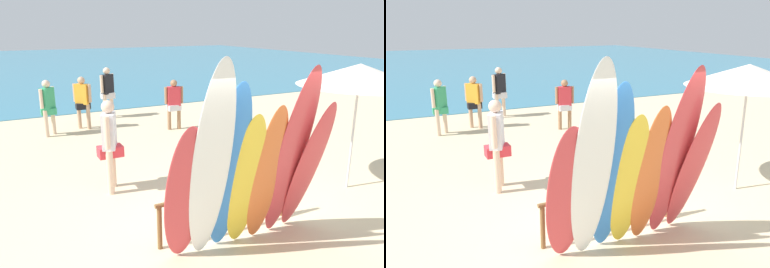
% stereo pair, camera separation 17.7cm
% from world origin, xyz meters
% --- Properties ---
extents(ground, '(60.00, 60.00, 0.00)m').
position_xyz_m(ground, '(0.00, 14.00, 0.00)').
color(ground, beige).
extents(ocean_water, '(60.00, 40.00, 0.02)m').
position_xyz_m(ocean_water, '(0.00, 29.34, 0.01)').
color(ocean_water, teal).
rests_on(ocean_water, ground).
extents(surfboard_rack, '(2.30, 0.07, 0.70)m').
position_xyz_m(surfboard_rack, '(0.00, 0.00, 0.53)').
color(surfboard_rack, brown).
rests_on(surfboard_rack, ground).
extents(surfboard_red_0, '(0.58, 0.61, 1.96)m').
position_xyz_m(surfboard_red_0, '(-0.94, -0.50, 0.98)').
color(surfboard_red_0, '#D13D42').
rests_on(surfboard_red_0, ground).
extents(surfboard_white_1, '(0.58, 0.79, 2.75)m').
position_xyz_m(surfboard_white_1, '(-0.66, -0.66, 1.37)').
color(surfboard_white_1, white).
rests_on(surfboard_white_1, ground).
extents(surfboard_blue_2, '(0.56, 0.68, 2.44)m').
position_xyz_m(surfboard_blue_2, '(-0.32, -0.55, 1.22)').
color(surfboard_blue_2, '#337AD1').
rests_on(surfboard_blue_2, ground).
extents(surfboard_yellow_3, '(0.53, 0.58, 2.01)m').
position_xyz_m(surfboard_yellow_3, '(-0.04, -0.53, 1.01)').
color(surfboard_yellow_3, yellow).
rests_on(surfboard_yellow_3, ground).
extents(surfboard_orange_4, '(0.50, 0.56, 2.10)m').
position_xyz_m(surfboard_orange_4, '(0.29, -0.56, 1.05)').
color(surfboard_orange_4, orange).
rests_on(surfboard_orange_4, ground).
extents(surfboard_red_5, '(0.62, 0.77, 2.59)m').
position_xyz_m(surfboard_red_5, '(0.66, -0.61, 1.30)').
color(surfboard_red_5, '#D13D42').
rests_on(surfboard_red_5, ground).
extents(surfboard_red_6, '(0.54, 0.82, 2.11)m').
position_xyz_m(surfboard_red_6, '(0.99, -0.60, 1.05)').
color(surfboard_red_6, '#D13D42').
rests_on(surfboard_red_6, ground).
extents(beachgoer_photographing, '(0.45, 0.46, 1.60)m').
position_xyz_m(beachgoer_photographing, '(-1.62, 6.83, 0.92)').
color(beachgoer_photographing, beige).
rests_on(beachgoer_photographing, ground).
extents(beachgoer_near_rack, '(0.55, 0.43, 1.71)m').
position_xyz_m(beachgoer_near_rack, '(0.49, 8.28, 0.98)').
color(beachgoer_near_rack, beige).
rests_on(beachgoer_near_rack, ground).
extents(beachgoer_strolling, '(0.46, 0.44, 1.59)m').
position_xyz_m(beachgoer_strolling, '(-0.59, 7.15, 0.92)').
color(beachgoer_strolling, tan).
rests_on(beachgoer_strolling, ground).
extents(beachgoer_by_water, '(0.45, 0.62, 1.75)m').
position_xyz_m(beachgoer_by_water, '(-1.12, 2.29, 1.01)').
color(beachgoer_by_water, beige).
rests_on(beachgoer_by_water, ground).
extents(beachgoer_midbeach, '(0.56, 0.27, 1.51)m').
position_xyz_m(beachgoer_midbeach, '(1.83, 5.84, 0.87)').
color(beachgoer_midbeach, '#9E704C').
rests_on(beachgoer_midbeach, ground).
extents(beach_chair_red, '(0.54, 0.73, 0.81)m').
position_xyz_m(beach_chair_red, '(2.78, 1.96, 0.43)').
color(beach_chair_red, '#B7B7BC').
rests_on(beach_chair_red, ground).
extents(beach_umbrella, '(2.24, 2.24, 2.39)m').
position_xyz_m(beach_umbrella, '(2.99, 0.31, 2.19)').
color(beach_umbrella, silver).
rests_on(beach_umbrella, ground).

